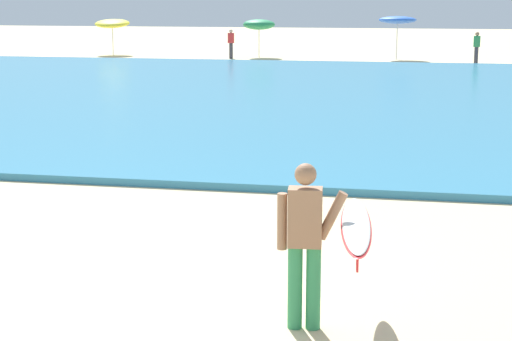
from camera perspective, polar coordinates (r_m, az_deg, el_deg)
The scene contains 8 objects.
ground_plane at distance 9.95m, azimuth -9.34°, elevation -7.96°, with size 160.00×160.00×0.00m, color beige.
sea at distance 28.18m, azimuth 4.35°, elevation 5.18°, with size 120.00×28.00×0.14m, color teal.
surfer_with_board at distance 8.38m, azimuth 4.96°, elevation -4.27°, with size 1.05×2.35×1.73m.
beach_umbrella_0 at distance 49.19m, azimuth -9.83°, elevation 9.90°, with size 1.99×2.02×2.10m.
beach_umbrella_1 at distance 46.43m, azimuth 0.21°, elevation 9.98°, with size 1.76×1.78×2.10m.
beach_umbrella_2 at distance 45.40m, azimuth 9.68°, elevation 10.14°, with size 1.99×2.00×2.32m.
beachgoer_near_row_left at distance 43.43m, azimuth 14.89°, elevation 8.20°, with size 0.32×0.20×1.58m.
beachgoer_near_row_mid at distance 45.43m, azimuth -1.73°, elevation 8.74°, with size 0.32×0.20×1.58m.
Camera 1 is at (3.37, -8.74, 3.35)m, focal length 58.33 mm.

